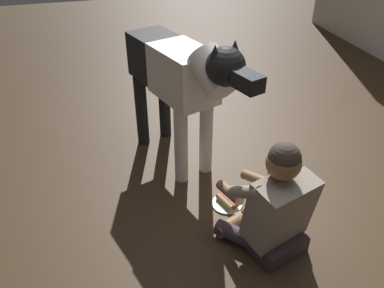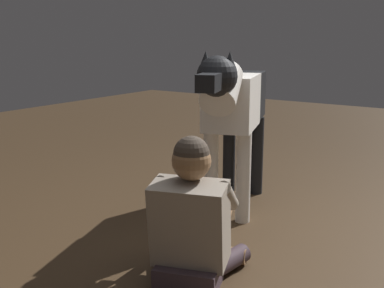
# 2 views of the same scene
# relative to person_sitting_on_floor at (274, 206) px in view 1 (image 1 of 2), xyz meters

# --- Properties ---
(ground_plane) EXTENTS (12.83, 12.83, 0.00)m
(ground_plane) POSITION_rel_person_sitting_on_floor_xyz_m (-0.82, 0.31, -0.33)
(ground_plane) COLOR #402E1C
(person_sitting_on_floor) EXTENTS (0.69, 0.60, 0.82)m
(person_sitting_on_floor) POSITION_rel_person_sitting_on_floor_xyz_m (0.00, 0.00, 0.00)
(person_sitting_on_floor) COLOR #403139
(person_sitting_on_floor) RESTS_ON ground
(large_dog) EXTENTS (1.57, 0.66, 1.23)m
(large_dog) POSITION_rel_person_sitting_on_floor_xyz_m (-1.05, -0.35, 0.48)
(large_dog) COLOR silver
(large_dog) RESTS_ON ground
(hot_dog_on_plate) EXTENTS (0.23, 0.23, 0.06)m
(hot_dog_on_plate) POSITION_rel_person_sitting_on_floor_xyz_m (-0.43, -0.14, -0.31)
(hot_dog_on_plate) COLOR silver
(hot_dog_on_plate) RESTS_ON ground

